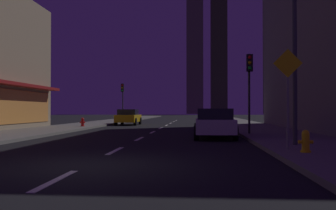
% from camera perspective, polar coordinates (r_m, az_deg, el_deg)
% --- Properties ---
extents(ground_plane, '(78.00, 136.00, 0.10)m').
position_cam_1_polar(ground_plane, '(41.09, 0.69, -2.79)').
color(ground_plane, black).
extents(sidewalk_right, '(4.00, 76.00, 0.15)m').
position_cam_1_polar(sidewalk_right, '(41.21, 10.46, -2.60)').
color(sidewalk_right, '#605E59').
rests_on(sidewalk_right, ground).
extents(sidewalk_left, '(4.00, 76.00, 0.15)m').
position_cam_1_polar(sidewalk_left, '(42.14, -8.86, -2.56)').
color(sidewalk_left, '#605E59').
rests_on(sidewalk_left, ground).
extents(lane_marking_center, '(0.16, 43.80, 0.01)m').
position_cam_1_polar(lane_marking_center, '(27.94, -1.13, -3.61)').
color(lane_marking_center, silver).
rests_on(lane_marking_center, ground).
extents(skyscraper_distant_tall, '(6.06, 5.34, 55.52)m').
position_cam_1_polar(skyscraper_distant_tall, '(137.81, 4.20, 10.24)').
color(skyscraper_distant_tall, '#5F5B47').
rests_on(skyscraper_distant_tall, ground).
extents(skyscraper_distant_mid, '(6.44, 7.34, 61.13)m').
position_cam_1_polar(skyscraper_distant_mid, '(152.27, 7.89, 10.26)').
color(skyscraper_distant_mid, '#323026').
rests_on(skyscraper_distant_mid, ground).
extents(skyscraper_distant_short, '(7.03, 5.45, 48.27)m').
position_cam_1_polar(skyscraper_distant_short, '(134.97, 16.21, 8.94)').
color(skyscraper_distant_short, '#4C4839').
rests_on(skyscraper_distant_short, ground).
extents(car_parked_near, '(1.98, 4.24, 1.45)m').
position_cam_1_polar(car_parked_near, '(18.09, 7.22, -2.81)').
color(car_parked_near, silver).
rests_on(car_parked_near, ground).
extents(car_parked_far, '(1.98, 4.24, 1.45)m').
position_cam_1_polar(car_parked_far, '(34.19, -6.18, -1.86)').
color(car_parked_far, gold).
rests_on(car_parked_far, ground).
extents(fire_hydrant_yellow_near, '(0.42, 0.30, 0.65)m').
position_cam_1_polar(fire_hydrant_yellow_near, '(11.42, 20.61, -5.38)').
color(fire_hydrant_yellow_near, yellow).
rests_on(fire_hydrant_yellow_near, sidewalk_right).
extents(fire_hydrant_far_left, '(0.42, 0.30, 0.65)m').
position_cam_1_polar(fire_hydrant_far_left, '(28.51, -13.15, -2.63)').
color(fire_hydrant_far_left, red).
rests_on(fire_hydrant_far_left, sidewalk_left).
extents(traffic_light_near_right, '(0.32, 0.48, 4.20)m').
position_cam_1_polar(traffic_light_near_right, '(19.76, 12.55, 4.49)').
color(traffic_light_near_right, '#2D2D2D').
rests_on(traffic_light_near_right, sidewalk_right).
extents(traffic_light_far_left, '(0.32, 0.48, 4.20)m').
position_cam_1_polar(traffic_light_far_left, '(41.03, -7.08, 1.74)').
color(traffic_light_far_left, '#2D2D2D').
rests_on(traffic_light_far_left, sidewalk_left).
extents(street_lamp_right, '(1.96, 0.56, 6.58)m').
position_cam_1_polar(street_lamp_right, '(13.99, 15.70, 14.52)').
color(street_lamp_right, '#38383D').
rests_on(street_lamp_right, sidewalk_right).
extents(pedestrian_crossing_sign, '(0.91, 0.08, 3.15)m').
position_cam_1_polar(pedestrian_crossing_sign, '(12.13, 18.12, 2.26)').
color(pedestrian_crossing_sign, slate).
rests_on(pedestrian_crossing_sign, sidewalk_right).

